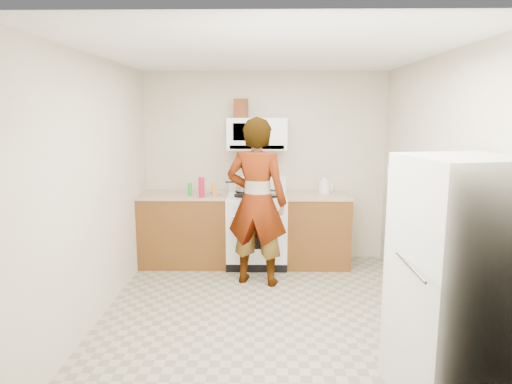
{
  "coord_description": "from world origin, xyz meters",
  "views": [
    {
      "loc": [
        -0.01,
        -4.27,
        1.98
      ],
      "look_at": [
        -0.1,
        0.55,
        1.13
      ],
      "focal_mm": 32.0,
      "sensor_mm": 36.0,
      "label": 1
    }
  ],
  "objects_px": {
    "saucepan": "(246,185)",
    "microwave": "(257,134)",
    "gas_range": "(257,228)",
    "kettle": "(324,187)",
    "fridge": "(456,282)",
    "person": "(257,202)"
  },
  "relations": [
    {
      "from": "saucepan",
      "to": "microwave",
      "type": "bearing_deg",
      "value": -11.3
    },
    {
      "from": "gas_range",
      "to": "kettle",
      "type": "relative_size",
      "value": 6.82
    },
    {
      "from": "microwave",
      "to": "fridge",
      "type": "xyz_separation_m",
      "value": [
        1.38,
        -2.96,
        -0.85
      ]
    },
    {
      "from": "gas_range",
      "to": "person",
      "type": "height_order",
      "value": "person"
    },
    {
      "from": "microwave",
      "to": "kettle",
      "type": "height_order",
      "value": "microwave"
    },
    {
      "from": "gas_range",
      "to": "fridge",
      "type": "relative_size",
      "value": 0.66
    },
    {
      "from": "microwave",
      "to": "kettle",
      "type": "distance_m",
      "value": 1.11
    },
    {
      "from": "gas_range",
      "to": "person",
      "type": "xyz_separation_m",
      "value": [
        0.01,
        -0.66,
        0.48
      ]
    },
    {
      "from": "gas_range",
      "to": "fridge",
      "type": "height_order",
      "value": "fridge"
    },
    {
      "from": "person",
      "to": "fridge",
      "type": "distance_m",
      "value": 2.57
    },
    {
      "from": "kettle",
      "to": "saucepan",
      "type": "height_order",
      "value": "kettle"
    },
    {
      "from": "microwave",
      "to": "fridge",
      "type": "distance_m",
      "value": 3.37
    },
    {
      "from": "saucepan",
      "to": "person",
      "type": "bearing_deg",
      "value": -79.07
    },
    {
      "from": "kettle",
      "to": "saucepan",
      "type": "distance_m",
      "value": 1.03
    },
    {
      "from": "gas_range",
      "to": "kettle",
      "type": "height_order",
      "value": "gas_range"
    },
    {
      "from": "saucepan",
      "to": "gas_range",
      "type": "bearing_deg",
      "value": -46.24
    },
    {
      "from": "saucepan",
      "to": "kettle",
      "type": "bearing_deg",
      "value": -3.99
    },
    {
      "from": "kettle",
      "to": "gas_range",
      "type": "bearing_deg",
      "value": 175.76
    },
    {
      "from": "microwave",
      "to": "saucepan",
      "type": "height_order",
      "value": "microwave"
    },
    {
      "from": "person",
      "to": "saucepan",
      "type": "distance_m",
      "value": 0.84
    },
    {
      "from": "fridge",
      "to": "saucepan",
      "type": "height_order",
      "value": "fridge"
    },
    {
      "from": "fridge",
      "to": "saucepan",
      "type": "bearing_deg",
      "value": 104.83
    }
  ]
}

